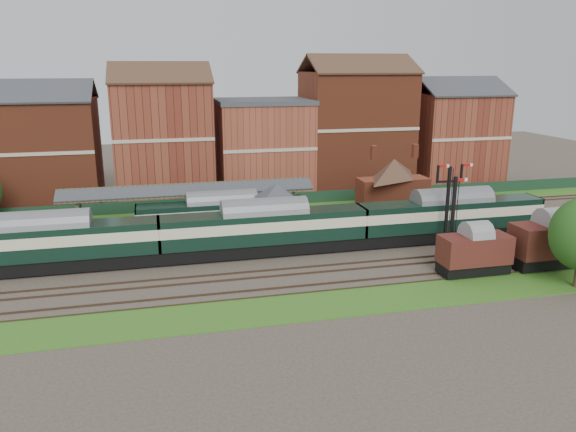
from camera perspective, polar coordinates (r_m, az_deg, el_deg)
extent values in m
plane|color=#473D33|center=(53.21, 2.82, -3.52)|extent=(160.00, 160.00, 0.00)
cube|color=#2D6619|center=(68.05, -0.97, 0.72)|extent=(90.00, 4.50, 0.06)
cube|color=#2D6619|center=(42.61, 7.42, -8.51)|extent=(90.00, 5.00, 0.06)
cube|color=#193823|center=(69.77, -1.33, 1.69)|extent=(90.00, 0.12, 1.50)
cube|color=#2D2D2D|center=(61.09, -4.26, -0.57)|extent=(55.00, 3.40, 1.00)
cube|color=#566C4D|center=(55.12, -1.11, -1.52)|extent=(3.40, 3.20, 2.40)
cube|color=#42482D|center=(54.53, -1.12, 0.69)|extent=(3.60, 3.40, 2.00)
pyramid|color=#383A3F|center=(54.11, -1.13, 2.53)|extent=(5.40, 5.40, 1.60)
cube|color=maroon|center=(57.34, 6.72, -1.07)|extent=(3.00, 2.40, 2.20)
cube|color=#4C3323|center=(56.37, 6.99, 0.17)|extent=(3.20, 1.34, 0.79)
cube|color=#4C3323|center=(57.54, 6.54, 0.50)|extent=(3.20, 1.34, 0.79)
cube|color=brown|center=(65.35, 10.57, 2.30)|extent=(8.00, 3.00, 3.50)
pyramid|color=#4C3323|center=(64.78, 10.70, 4.75)|extent=(8.10, 8.10, 2.20)
cube|color=brown|center=(63.72, 8.66, 5.13)|extent=(0.60, 0.60, 1.60)
cube|color=brown|center=(65.76, 12.72, 5.24)|extent=(0.60, 0.60, 1.60)
cube|color=#42482D|center=(59.03, -20.59, 0.13)|extent=(0.22, 0.22, 3.40)
cube|color=#42482D|center=(62.73, 0.01, 1.97)|extent=(0.22, 0.22, 3.40)
cube|color=#383A3F|center=(58.54, -9.99, 2.68)|extent=(26.00, 1.99, 0.90)
cube|color=#383A3F|center=(60.39, -10.12, 3.06)|extent=(26.00, 1.99, 0.90)
cube|color=#42482D|center=(59.38, -10.07, 3.23)|extent=(26.00, 0.20, 0.20)
cube|color=black|center=(54.45, 15.85, 0.73)|extent=(0.25, 0.25, 8.00)
cube|color=black|center=(53.88, 16.05, 3.41)|extent=(2.60, 0.18, 0.18)
cube|color=#B2140F|center=(53.30, 15.55, 4.91)|extent=(1.10, 0.08, 0.25)
cube|color=#B2140F|center=(54.50, 17.77, 4.96)|extent=(1.10, 0.08, 0.25)
cube|color=black|center=(49.71, 16.34, -0.67)|extent=(0.25, 0.25, 8.00)
cube|color=#B2140F|center=(49.14, 17.22, 3.53)|extent=(1.10, 0.08, 0.25)
cube|color=brown|center=(75.29, -24.02, 5.84)|extent=(14.00, 10.00, 13.00)
cube|color=maroon|center=(73.92, -12.53, 7.43)|extent=(12.00, 10.00, 15.00)
cube|color=#9C4732|center=(75.51, -2.50, 6.78)|extent=(12.00, 10.00, 12.00)
cube|color=brown|center=(78.76, 6.90, 8.50)|extent=(14.00, 10.00, 16.00)
cube|color=maroon|center=(85.32, 16.44, 7.49)|extent=(12.00, 10.00, 13.00)
cube|color=black|center=(51.84, -23.32, -4.46)|extent=(18.83, 2.64, 1.15)
cube|color=black|center=(51.26, -23.55, -2.42)|extent=(18.83, 2.93, 2.72)
cube|color=beige|center=(51.17, -23.59, -2.07)|extent=(18.85, 2.97, 0.94)
cube|color=slate|center=(50.85, -23.73, -0.79)|extent=(18.83, 2.93, 0.63)
cube|color=black|center=(51.86, -2.39, -3.17)|extent=(18.83, 2.64, 1.15)
cube|color=black|center=(51.28, -2.41, -1.11)|extent=(18.83, 2.93, 2.72)
cube|color=beige|center=(51.19, -2.41, -0.76)|extent=(18.85, 2.97, 0.94)
cube|color=slate|center=(50.87, -2.43, 0.53)|extent=(18.83, 2.93, 0.63)
cube|color=black|center=(58.32, 16.08, -1.67)|extent=(18.83, 2.64, 1.15)
cube|color=black|center=(57.81, 16.22, 0.17)|extent=(18.83, 2.93, 2.72)
cube|color=beige|center=(57.73, 16.25, 0.48)|extent=(18.85, 2.97, 0.94)
cube|color=slate|center=(57.45, 16.33, 1.63)|extent=(18.83, 2.93, 0.63)
cube|color=black|center=(57.55, -6.66, -1.44)|extent=(16.93, 2.37, 1.03)
cube|color=black|center=(57.08, -6.71, 0.23)|extent=(16.93, 2.63, 2.45)
cube|color=beige|center=(57.01, -6.72, 0.52)|extent=(16.95, 2.67, 0.85)
cube|color=slate|center=(56.75, -6.76, 1.56)|extent=(16.93, 2.63, 0.56)
cube|color=black|center=(49.65, 18.28, -4.97)|extent=(5.84, 2.15, 0.88)
cube|color=#4F161A|center=(49.14, 18.44, -3.21)|extent=(5.84, 2.53, 2.34)
cube|color=gray|center=(48.77, 18.56, -1.78)|extent=(5.84, 2.53, 0.43)
cube|color=black|center=(53.74, 24.94, -4.04)|extent=(6.77, 2.49, 1.02)
cube|color=#4F161A|center=(53.20, 25.16, -2.15)|extent=(6.77, 2.93, 2.71)
cube|color=gray|center=(52.81, 25.34, -0.60)|extent=(6.77, 2.93, 0.50)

